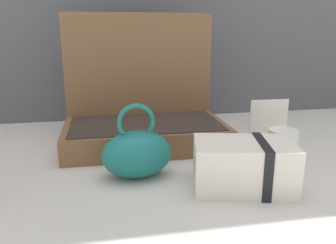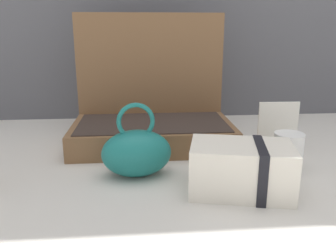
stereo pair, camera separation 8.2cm
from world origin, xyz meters
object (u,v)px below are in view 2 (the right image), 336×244
(teal_pouch_handbag, at_px, (137,152))
(coffee_mug, at_px, (287,151))
(cream_toiletry_bag, at_px, (242,168))
(poster_card_right, at_px, (278,127))
(open_suitcase, at_px, (152,114))

(teal_pouch_handbag, xyz_separation_m, coffee_mug, (0.38, 0.01, -0.01))
(cream_toiletry_bag, distance_m, poster_card_right, 0.31)
(teal_pouch_handbag, height_order, poster_card_right, teal_pouch_handbag)
(coffee_mug, bearing_deg, teal_pouch_handbag, -178.91)
(coffee_mug, xyz_separation_m, poster_card_right, (0.03, 0.14, 0.03))
(cream_toiletry_bag, bearing_deg, poster_card_right, 54.36)
(open_suitcase, relative_size, coffee_mug, 4.29)
(teal_pouch_handbag, relative_size, cream_toiletry_bag, 0.76)
(open_suitcase, bearing_deg, coffee_mug, -37.85)
(cream_toiletry_bag, bearing_deg, open_suitcase, 116.22)
(cream_toiletry_bag, relative_size, poster_card_right, 1.65)
(open_suitcase, relative_size, teal_pouch_handbag, 2.64)
(cream_toiletry_bag, xyz_separation_m, poster_card_right, (0.18, 0.25, 0.02))
(open_suitcase, bearing_deg, poster_card_right, -18.77)
(teal_pouch_handbag, bearing_deg, open_suitcase, 79.85)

